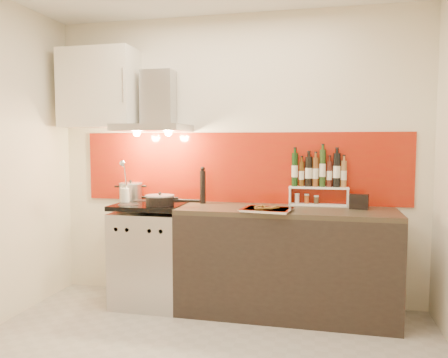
% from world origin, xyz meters
% --- Properties ---
extents(back_wall, '(3.40, 0.02, 2.60)m').
position_xyz_m(back_wall, '(0.00, 1.40, 1.30)').
color(back_wall, silver).
rests_on(back_wall, ground).
extents(backsplash, '(3.00, 0.02, 0.64)m').
position_xyz_m(backsplash, '(0.05, 1.39, 1.22)').
color(backsplash, '#9F1408').
rests_on(backsplash, back_wall).
extents(range_stove, '(0.60, 0.60, 0.91)m').
position_xyz_m(range_stove, '(-0.70, 1.10, 0.44)').
color(range_stove, '#B7B7BA').
rests_on(range_stove, ground).
extents(counter, '(1.80, 0.60, 0.90)m').
position_xyz_m(counter, '(0.50, 1.10, 0.45)').
color(counter, black).
rests_on(counter, ground).
extents(range_hood, '(0.62, 0.50, 0.61)m').
position_xyz_m(range_hood, '(-0.70, 1.24, 1.74)').
color(range_hood, '#B7B7BA').
rests_on(range_hood, back_wall).
extents(upper_cabinet, '(0.70, 0.35, 0.72)m').
position_xyz_m(upper_cabinet, '(-1.25, 1.22, 1.95)').
color(upper_cabinet, '#EFE6CF').
rests_on(upper_cabinet, back_wall).
extents(stock_pot, '(0.22, 0.22, 0.19)m').
position_xyz_m(stock_pot, '(-0.98, 1.28, 0.99)').
color(stock_pot, '#B7B7BA').
rests_on(stock_pot, range_stove).
extents(saute_pan, '(0.48, 0.25, 0.11)m').
position_xyz_m(saute_pan, '(-0.56, 0.98, 0.95)').
color(saute_pan, black).
rests_on(saute_pan, range_stove).
extents(utensil_jar, '(0.08, 0.12, 0.39)m').
position_xyz_m(utensil_jar, '(-0.96, 1.10, 1.02)').
color(utensil_jar, silver).
rests_on(utensil_jar, range_stove).
extents(pepper_mill, '(0.05, 0.05, 0.33)m').
position_xyz_m(pepper_mill, '(-0.26, 1.25, 1.06)').
color(pepper_mill, black).
rests_on(pepper_mill, counter).
extents(step_shelf, '(0.51, 0.14, 0.49)m').
position_xyz_m(step_shelf, '(0.75, 1.34, 1.13)').
color(step_shelf, white).
rests_on(step_shelf, counter).
extents(caddy_box, '(0.16, 0.09, 0.13)m').
position_xyz_m(caddy_box, '(1.09, 1.19, 0.96)').
color(caddy_box, black).
rests_on(caddy_box, counter).
extents(baking_tray, '(0.43, 0.35, 0.03)m').
position_xyz_m(baking_tray, '(0.36, 0.92, 0.92)').
color(baking_tray, silver).
rests_on(baking_tray, counter).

